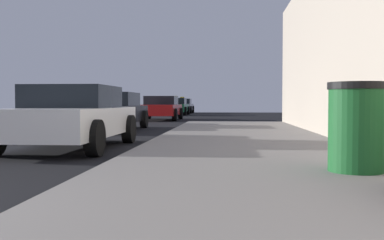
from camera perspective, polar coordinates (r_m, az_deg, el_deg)
The scene contains 6 objects.
trash_bin at distance 5.41m, azimuth 19.96°, elevation -0.79°, with size 0.64×0.64×1.00m.
car_white at distance 9.47m, azimuth -14.96°, elevation 0.44°, with size 2.01×4.21×1.27m.
car_black at distance 15.48m, azimuth -10.08°, elevation 1.13°, with size 1.92×4.43×1.27m.
car_red at distance 24.12m, azimuth -3.92°, elevation 1.54°, with size 2.03×4.44×1.27m.
car_green at distance 33.69m, azimuth -2.18°, elevation 1.73°, with size 1.99×4.27×1.43m.
car_silver at distance 39.76m, azimuth -1.27°, elevation 1.80°, with size 1.93×4.45×1.43m.
Camera 1 is at (3.58, -2.76, 0.93)m, focal length 42.40 mm.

